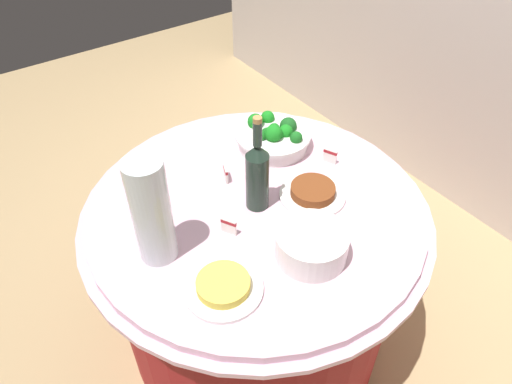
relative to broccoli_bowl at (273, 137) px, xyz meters
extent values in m
plane|color=tan|center=(0.22, -0.24, -0.78)|extent=(6.00, 6.00, 0.00)
cylinder|color=maroon|center=(0.22, -0.24, -0.44)|extent=(1.01, 1.01, 0.69)
cylinder|color=#E0B2C6|center=(0.22, -0.24, -0.08)|extent=(1.16, 1.16, 0.02)
cylinder|color=#E0B2C6|center=(0.22, -0.24, -0.06)|extent=(1.10, 1.10, 0.03)
cylinder|color=white|center=(0.00, 0.00, -0.02)|extent=(0.26, 0.26, 0.05)
cylinder|color=white|center=(0.00, 0.00, 0.01)|extent=(0.28, 0.28, 0.01)
sphere|color=#19721E|center=(0.02, -0.03, 0.03)|extent=(0.05, 0.05, 0.05)
sphere|color=#19631E|center=(-0.01, -0.02, 0.02)|extent=(0.04, 0.04, 0.04)
sphere|color=#19571E|center=(0.02, 0.00, 0.03)|extent=(0.04, 0.04, 0.04)
sphere|color=#19571E|center=(0.01, 0.06, 0.03)|extent=(0.06, 0.06, 0.06)
sphere|color=#19781E|center=(-0.01, 0.01, 0.03)|extent=(0.04, 0.04, 0.04)
sphere|color=#19841E|center=(0.03, -0.02, 0.04)|extent=(0.06, 0.06, 0.06)
sphere|color=#197E1E|center=(-0.08, -0.03, 0.03)|extent=(0.06, 0.06, 0.06)
sphere|color=#19831E|center=(-0.08, 0.03, 0.03)|extent=(0.05, 0.05, 0.05)
sphere|color=#19661E|center=(0.09, 0.04, 0.03)|extent=(0.05, 0.05, 0.05)
sphere|color=#197A1E|center=(0.02, 0.00, 0.02)|extent=(0.05, 0.05, 0.05)
sphere|color=#196B1E|center=(0.00, -0.06, 0.03)|extent=(0.05, 0.05, 0.05)
sphere|color=#19841E|center=(0.03, 0.03, 0.03)|extent=(0.05, 0.05, 0.05)
cylinder|color=white|center=(0.49, -0.24, -0.04)|extent=(0.21, 0.21, 0.01)
cylinder|color=white|center=(0.49, -0.24, -0.03)|extent=(0.21, 0.21, 0.01)
cylinder|color=white|center=(0.49, -0.24, -0.02)|extent=(0.21, 0.21, 0.01)
cylinder|color=white|center=(0.49, -0.24, -0.01)|extent=(0.21, 0.21, 0.01)
cylinder|color=white|center=(0.49, -0.24, 0.00)|extent=(0.21, 0.21, 0.01)
cylinder|color=white|center=(0.49, -0.24, 0.01)|extent=(0.21, 0.21, 0.01)
cylinder|color=white|center=(0.49, -0.24, 0.02)|extent=(0.21, 0.21, 0.01)
cylinder|color=white|center=(0.49, -0.24, 0.03)|extent=(0.21, 0.21, 0.01)
cylinder|color=white|center=(0.49, -0.24, 0.04)|extent=(0.21, 0.21, 0.01)
cylinder|color=#1F3025|center=(0.22, -0.24, 0.06)|extent=(0.07, 0.07, 0.20)
cone|color=#1F3025|center=(0.22, -0.24, 0.18)|extent=(0.07, 0.07, 0.04)
cylinder|color=#1F3025|center=(0.22, -0.24, 0.24)|extent=(0.03, 0.03, 0.08)
cylinder|color=#B2844C|center=(0.22, -0.24, 0.28)|extent=(0.03, 0.03, 0.02)
cylinder|color=silver|center=(0.23, -0.59, 0.13)|extent=(0.11, 0.11, 0.34)
sphere|color=#E5B26B|center=(0.25, -0.59, 0.00)|extent=(0.06, 0.06, 0.06)
sphere|color=#E5B26B|center=(0.22, -0.57, 0.00)|extent=(0.06, 0.06, 0.06)
sphere|color=#E5B26B|center=(0.22, -0.61, 0.00)|extent=(0.06, 0.06, 0.06)
sphere|color=#72C64C|center=(0.24, -0.58, 0.05)|extent=(0.06, 0.06, 0.06)
sphere|color=#72C64C|center=(0.21, -0.58, 0.05)|extent=(0.06, 0.06, 0.06)
sphere|color=#72C64C|center=(0.23, -0.61, 0.05)|extent=(0.06, 0.06, 0.06)
sphere|color=red|center=(0.23, -0.57, 0.10)|extent=(0.06, 0.06, 0.06)
sphere|color=red|center=(0.21, -0.59, 0.10)|extent=(0.06, 0.06, 0.06)
sphere|color=red|center=(0.24, -0.61, 0.10)|extent=(0.06, 0.06, 0.06)
sphere|color=#E5B26B|center=(0.22, -0.57, 0.16)|extent=(0.06, 0.06, 0.06)
sphere|color=#E5B26B|center=(0.21, -0.61, 0.16)|extent=(0.06, 0.06, 0.06)
sphere|color=#E5B26B|center=(0.25, -0.60, 0.16)|extent=(0.06, 0.06, 0.06)
sphere|color=#72C64C|center=(0.21, -0.58, 0.21)|extent=(0.06, 0.06, 0.06)
sphere|color=#72C64C|center=(0.22, -0.61, 0.21)|extent=(0.06, 0.06, 0.06)
sphere|color=#72C64C|center=(0.25, -0.58, 0.21)|extent=(0.06, 0.06, 0.06)
cylinder|color=silver|center=(0.00, -0.51, -0.04)|extent=(0.12, 0.12, 0.01)
cylinder|color=silver|center=(-0.02, -0.53, -0.04)|extent=(0.12, 0.12, 0.01)
sphere|color=silver|center=(-0.06, -0.46, -0.04)|extent=(0.01, 0.01, 0.01)
cylinder|color=white|center=(0.45, -0.51, -0.04)|extent=(0.22, 0.22, 0.01)
cylinder|color=#F2D14C|center=(0.45, -0.51, -0.02)|extent=(0.15, 0.15, 0.03)
cylinder|color=white|center=(0.30, -0.06, -0.04)|extent=(0.22, 0.22, 0.01)
cylinder|color=brown|center=(0.30, -0.06, -0.02)|extent=(0.15, 0.15, 0.03)
cube|color=white|center=(0.06, -0.25, -0.02)|extent=(0.05, 0.03, 0.05)
cube|color=maroon|center=(0.06, -0.25, 0.00)|extent=(0.05, 0.03, 0.01)
cube|color=white|center=(0.28, -0.38, -0.02)|extent=(0.05, 0.03, 0.05)
cube|color=maroon|center=(0.28, -0.38, 0.00)|extent=(0.05, 0.03, 0.01)
cube|color=white|center=(0.20, 0.11, -0.02)|extent=(0.05, 0.03, 0.05)
cube|color=maroon|center=(0.20, 0.11, 0.00)|extent=(0.05, 0.03, 0.01)
camera|label=1|loc=(1.15, -0.91, 1.03)|focal=33.74mm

